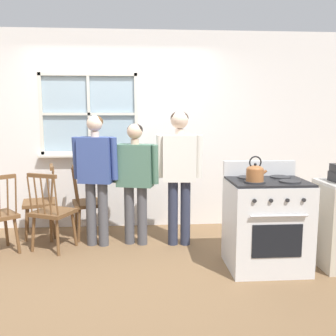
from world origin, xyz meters
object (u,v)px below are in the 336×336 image
at_px(stove, 266,223).
at_px(potted_plant, 100,150).
at_px(person_teen_center, 135,173).
at_px(chair_near_stove, 88,203).
at_px(kettle, 255,173).
at_px(person_adult_right, 179,165).
at_px(person_elderly_left, 96,169).
at_px(chair_by_window, 52,213).
at_px(chair_center_cluster, 41,203).

relative_size(stove, potted_plant, 5.14).
distance_m(person_teen_center, stove, 1.62).
relative_size(chair_near_stove, person_teen_center, 0.63).
bearing_deg(kettle, person_adult_right, 126.37).
distance_m(person_elderly_left, person_adult_right, 0.99).
distance_m(chair_near_stove, stove, 2.27).
bearing_deg(person_adult_right, kettle, -49.36).
bearing_deg(chair_near_stove, chair_by_window, 126.49).
xyz_separation_m(person_teen_center, kettle, (1.17, -0.94, 0.14)).
xyz_separation_m(chair_near_stove, person_elderly_left, (0.16, -0.34, 0.50)).
height_order(chair_by_window, chair_near_stove, same).
distance_m(person_adult_right, kettle, 1.09).
relative_size(chair_near_stove, person_elderly_left, 0.59).
xyz_separation_m(person_teen_center, person_adult_right, (0.53, -0.06, 0.10)).
xyz_separation_m(person_elderly_left, stove, (1.81, -0.79, -0.46)).
distance_m(chair_near_stove, kettle, 2.27).
bearing_deg(potted_plant, person_adult_right, -36.50).
bearing_deg(chair_center_cluster, person_adult_right, 61.46).
bearing_deg(chair_center_cluster, stove, 51.04).
height_order(chair_center_cluster, person_elderly_left, person_elderly_left).
height_order(chair_near_stove, person_adult_right, person_adult_right).
bearing_deg(potted_plant, kettle, -44.42).
bearing_deg(chair_by_window, chair_center_cluster, -38.53).
xyz_separation_m(chair_near_stove, potted_plant, (0.13, 0.37, 0.66)).
distance_m(person_teen_center, person_adult_right, 0.54).
relative_size(chair_by_window, chair_near_stove, 1.00).
xyz_separation_m(chair_center_cluster, potted_plant, (0.74, 0.30, 0.66)).
bearing_deg(chair_near_stove, person_teen_center, -133.27).
height_order(stove, kettle, kettle).
distance_m(chair_center_cluster, person_teen_center, 1.37).
bearing_deg(kettle, chair_near_stove, 144.78).
xyz_separation_m(chair_by_window, potted_plant, (0.48, 0.82, 0.66)).
distance_m(person_elderly_left, kettle, 1.88).
distance_m(stove, kettle, 0.59).
bearing_deg(kettle, person_teen_center, 141.34).
xyz_separation_m(chair_center_cluster, chair_near_stove, (0.61, -0.07, 0.00)).
bearing_deg(chair_near_stove, potted_plant, -34.39).
height_order(chair_by_window, potted_plant, potted_plant).
height_order(person_teen_center, person_adult_right, person_adult_right).
bearing_deg(person_adult_right, chair_center_cluster, 169.63).
xyz_separation_m(chair_near_stove, stove, (1.97, -1.13, 0.04)).
bearing_deg(person_teen_center, kettle, -23.44).
bearing_deg(stove, person_elderly_left, 156.38).
relative_size(person_teen_center, potted_plant, 6.97).
height_order(chair_by_window, chair_center_cluster, same).
height_order(chair_by_window, person_adult_right, person_adult_right).
relative_size(person_teen_center, kettle, 5.95).
bearing_deg(chair_by_window, chair_near_stove, -103.33).
relative_size(person_teen_center, stove, 1.36).
relative_size(person_adult_right, kettle, 6.55).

